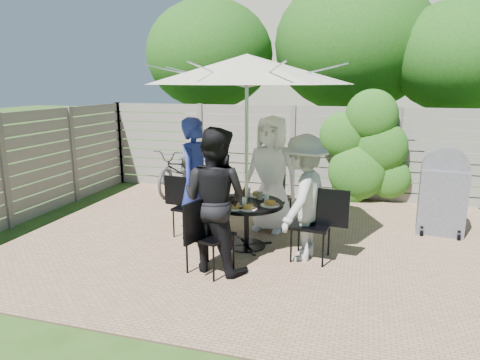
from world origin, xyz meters
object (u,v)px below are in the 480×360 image
(chair_left, at_px, (190,219))
(syrup_jug, at_px, (244,195))
(coffee_cup, at_px, (260,195))
(bicycle, at_px, (179,170))
(glass_right, at_px, (267,198))
(person_left, at_px, (197,179))
(patio_table, at_px, (246,216))
(umbrella, at_px, (247,69))
(glass_back, at_px, (248,192))
(plate_front, at_px, (234,207))
(plate_right, at_px, (270,204))
(bbq_grill, at_px, (442,195))
(person_front, at_px, (215,200))
(plate_extra, at_px, (248,208))
(glass_front, at_px, (244,203))
(chair_right, at_px, (312,239))
(plate_back, at_px, (258,195))
(glass_left, at_px, (227,197))
(chair_front, at_px, (210,251))
(person_right, at_px, (303,198))
(person_back, at_px, (271,174))
(chair_back, at_px, (274,210))
(plate_left, at_px, (224,197))

(chair_left, xyz_separation_m, syrup_jug, (0.90, -0.14, 0.47))
(coffee_cup, xyz_separation_m, bicycle, (-2.38, 2.45, -0.25))
(glass_right, bearing_deg, person_left, 173.47)
(patio_table, relative_size, chair_left, 1.32)
(umbrella, bearing_deg, glass_back, 99.97)
(glass_back, bearing_deg, person_left, -172.33)
(plate_front, xyz_separation_m, plate_right, (0.43, 0.28, 0.00))
(bicycle, relative_size, bbq_grill, 1.35)
(person_front, relative_size, plate_extra, 7.48)
(glass_front, relative_size, glass_right, 1.00)
(chair_right, bearing_deg, plate_back, -27.24)
(glass_left, bearing_deg, glass_back, 54.97)
(umbrella, relative_size, chair_front, 3.32)
(glass_left, bearing_deg, chair_left, 159.63)
(person_right, xyz_separation_m, glass_left, (-1.09, 0.12, -0.10))
(person_front, relative_size, glass_left, 12.82)
(chair_front, xyz_separation_m, plate_back, (0.28, 1.30, 0.40))
(chair_left, distance_m, bicycle, 2.77)
(chair_right, distance_m, coffee_cup, 0.99)
(chair_front, xyz_separation_m, glass_front, (0.25, 0.67, 0.44))
(person_back, height_order, plate_back, person_back)
(plate_right, bearing_deg, person_right, -12.03)
(plate_back, distance_m, glass_front, 0.63)
(chair_back, bearing_deg, plate_back, -2.38)
(plate_front, bearing_deg, plate_back, 77.97)
(chair_front, xyz_separation_m, bbq_grill, (2.93, 2.35, 0.32))
(plate_front, xyz_separation_m, bbq_grill, (2.80, 1.75, -0.07))
(umbrella, distance_m, glass_left, 1.75)
(chair_right, relative_size, glass_front, 7.07)
(patio_table, height_order, coffee_cup, coffee_cup)
(chair_back, bearing_deg, syrup_jug, -6.14)
(glass_back, height_order, glass_right, same)
(chair_back, distance_m, glass_front, 1.31)
(patio_table, relative_size, plate_front, 4.64)
(person_right, bearing_deg, syrup_jug, -93.22)
(patio_table, xyz_separation_m, chair_back, (0.20, 0.95, -0.16))
(patio_table, bearing_deg, person_back, 77.97)
(plate_back, relative_size, plate_extra, 1.08)
(glass_front, bearing_deg, bbq_grill, 32.11)
(person_back, xyz_separation_m, glass_front, (-0.12, -1.09, -0.17))
(plate_back, distance_m, glass_right, 0.37)
(glass_front, bearing_deg, chair_right, 4.86)
(plate_back, height_order, bicycle, bicycle)
(umbrella, bearing_deg, plate_back, 77.97)
(glass_back, xyz_separation_m, syrup_jug, (0.00, -0.21, 0.01))
(chair_back, xyz_separation_m, syrup_jug, (-0.25, -0.88, 0.45))
(person_right, height_order, coffee_cup, person_right)
(patio_table, bearing_deg, bicycle, 130.14)
(person_front, bearing_deg, plate_left, -66.55)
(plate_left, bearing_deg, plate_back, 32.97)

